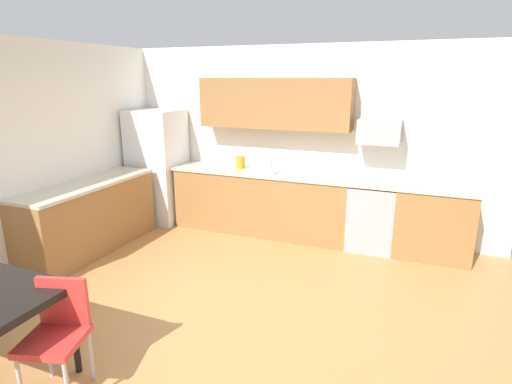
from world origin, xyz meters
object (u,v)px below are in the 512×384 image
at_px(oven_range, 372,216).
at_px(kettle, 240,163).
at_px(refrigerator, 158,166).
at_px(chair_near_table, 58,328).
at_px(microwave, 379,132).

bearing_deg(oven_range, kettle, 178.54).
height_order(refrigerator, chair_near_table, refrigerator).
distance_m(oven_range, microwave, 1.12).
height_order(microwave, kettle, microwave).
bearing_deg(microwave, refrigerator, -176.92).
height_order(refrigerator, kettle, refrigerator).
relative_size(oven_range, chair_near_table, 1.07).
xyz_separation_m(oven_range, kettle, (-1.96, 0.05, 0.56)).
bearing_deg(oven_range, microwave, 90.00).
bearing_deg(chair_near_table, kettle, 92.72).
bearing_deg(chair_near_table, oven_range, 63.58).
bearing_deg(chair_near_table, refrigerator, 113.88).
relative_size(refrigerator, microwave, 3.28).
bearing_deg(microwave, oven_range, -90.00).
xyz_separation_m(microwave, chair_near_table, (-1.79, -3.70, -1.07)).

